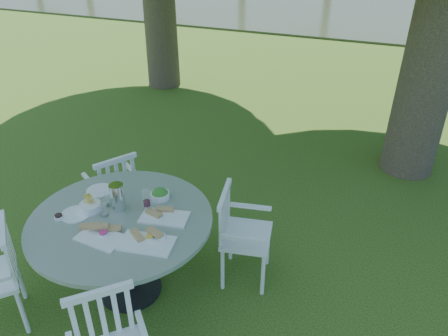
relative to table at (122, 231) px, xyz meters
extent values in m
plane|color=#203E0C|center=(0.52, 0.84, -0.68)|extent=(140.00, 140.00, 0.00)
cylinder|color=black|center=(0.00, 0.00, -0.66)|extent=(0.56, 0.56, 0.04)
cylinder|color=black|center=(0.00, 0.00, -0.27)|extent=(0.12, 0.12, 0.74)
cylinder|color=gray|center=(0.00, 0.00, 0.12)|extent=(1.53, 1.53, 0.04)
cylinder|color=white|center=(1.14, 0.40, -0.45)|extent=(0.04, 0.04, 0.46)
cylinder|color=white|center=(1.07, 0.80, -0.45)|extent=(0.04, 0.04, 0.46)
cylinder|color=white|center=(0.78, 0.33, -0.45)|extent=(0.04, 0.04, 0.46)
cylinder|color=white|center=(0.71, 0.73, -0.45)|extent=(0.04, 0.04, 0.46)
cube|color=white|center=(0.92, 0.57, -0.21)|extent=(0.51, 0.54, 0.04)
cube|color=white|center=(0.72, 0.53, 0.01)|extent=(0.12, 0.47, 0.47)
cylinder|color=white|center=(-0.74, 1.09, -0.46)|extent=(0.04, 0.04, 0.44)
cylinder|color=white|center=(-0.95, 0.76, -0.46)|extent=(0.04, 0.04, 0.44)
cylinder|color=white|center=(-0.44, 0.90, -0.46)|extent=(0.04, 0.04, 0.44)
cylinder|color=white|center=(-0.65, 0.57, -0.46)|extent=(0.04, 0.04, 0.44)
cube|color=white|center=(-0.69, 0.83, -0.22)|extent=(0.59, 0.61, 0.04)
cube|color=white|center=(-0.53, 0.73, -0.01)|extent=(0.27, 0.41, 0.45)
cylinder|color=white|center=(-0.84, -0.43, -0.45)|extent=(0.04, 0.04, 0.47)
cylinder|color=white|center=(-0.54, -0.72, -0.45)|extent=(0.04, 0.04, 0.47)
cube|color=white|center=(-0.67, -0.56, 0.02)|extent=(0.37, 0.36, 0.48)
cube|color=white|center=(0.37, -0.81, -0.01)|extent=(0.36, 0.35, 0.46)
cube|color=white|center=(0.00, -0.28, 0.15)|extent=(0.39, 0.26, 0.01)
cube|color=white|center=(0.37, -0.21, 0.15)|extent=(0.45, 0.30, 0.02)
cube|color=white|center=(0.34, 0.13, 0.15)|extent=(0.43, 0.29, 0.02)
cylinder|color=white|center=(-0.37, -0.10, 0.15)|extent=(0.25, 0.25, 0.01)
cylinder|color=white|center=(-0.40, 0.28, 0.15)|extent=(0.24, 0.24, 0.01)
cylinder|color=white|center=(-0.29, 0.00, 0.18)|extent=(0.18, 0.18, 0.07)
cylinder|color=white|center=(0.17, 0.38, 0.17)|extent=(0.17, 0.17, 0.06)
cylinder|color=silver|center=(-0.08, 0.10, 0.26)|extent=(0.12, 0.12, 0.24)
cylinder|color=white|center=(0.15, 0.19, 0.24)|extent=(0.07, 0.07, 0.19)
cylinder|color=white|center=(-0.19, 0.12, 0.20)|extent=(0.06, 0.06, 0.11)
cylinder|color=white|center=(-0.14, -0.02, 0.20)|extent=(0.07, 0.07, 0.12)
cylinder|color=white|center=(0.01, -0.25, 0.16)|extent=(0.07, 0.07, 0.03)
cylinder|color=white|center=(0.37, -0.16, 0.15)|extent=(0.06, 0.06, 0.03)
cylinder|color=white|center=(0.45, -0.11, 0.16)|extent=(0.07, 0.07, 0.03)
cylinder|color=white|center=(-0.46, -0.20, 0.16)|extent=(0.07, 0.07, 0.03)
camera|label=1|loc=(1.87, -2.39, 2.33)|focal=35.00mm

